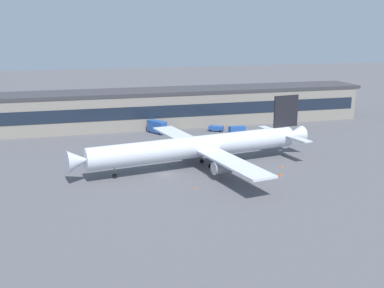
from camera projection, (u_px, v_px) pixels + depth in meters
ground_plane at (165, 175)px, 113.65m from camera, size 600.00×600.00×0.00m
terminal_building at (129, 109)px, 165.93m from camera, size 172.76×17.26×12.75m
airliner at (200, 147)px, 118.93m from camera, size 64.34×55.60×16.49m
catering_truck at (157, 127)px, 156.82m from camera, size 5.78×7.55×4.15m
pushback_tractor at (216, 128)px, 160.47m from camera, size 5.45×4.77×1.75m
crew_van at (237, 130)px, 156.16m from camera, size 5.27×2.43×2.55m
traffic_cone_0 at (281, 166)px, 119.38m from camera, size 0.58×0.58×0.73m
traffic_cone_1 at (195, 187)px, 104.01m from camera, size 0.44×0.44×0.55m
traffic_cone_2 at (256, 172)px, 114.86m from camera, size 0.55×0.55×0.69m
traffic_cone_3 at (281, 175)px, 112.43m from camera, size 0.57×0.57×0.72m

